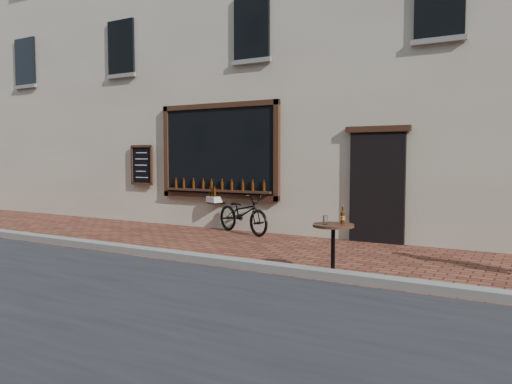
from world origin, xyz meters
The scene contains 5 objects.
ground centered at (0.00, 0.00, 0.00)m, with size 90.00×90.00×0.00m, color #4C2518.
kerb centered at (0.00, 0.20, 0.06)m, with size 90.00×0.25×0.12m, color slate.
shop_building centered at (0.00, 6.50, 5.00)m, with size 28.00×6.20×10.00m.
cargo_bicycle centered at (-1.07, 3.16, 0.46)m, with size 2.06×1.24×0.97m.
bistro_table centered at (2.20, 0.35, 0.54)m, with size 0.59×0.59×1.01m.
Camera 1 is at (4.79, -6.28, 1.71)m, focal length 35.00 mm.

